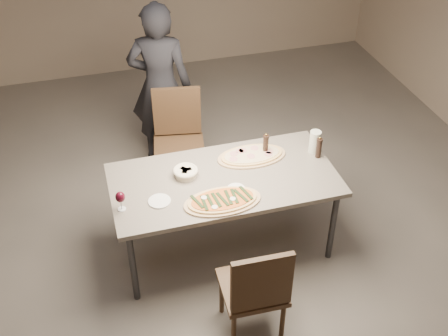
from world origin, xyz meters
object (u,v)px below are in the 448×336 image
object	(u,v)px
dining_table	(224,184)
carafe	(315,142)
ham_pizza	(252,156)
bread_basket	(186,172)
zucchini_pizza	(222,201)
pepper_mill_left	(266,144)
diner	(160,86)
chair_near	(256,288)
chair_far	(178,135)

from	to	relation	value
dining_table	carafe	world-z (taller)	carafe
ham_pizza	bread_basket	distance (m)	0.59
bread_basket	carafe	world-z (taller)	carafe
zucchini_pizza	pepper_mill_left	size ratio (longest dim) A/B	2.96
bread_basket	pepper_mill_left	xyz separation A→B (m)	(0.71, 0.12, 0.05)
bread_basket	diner	size ratio (longest dim) A/B	0.12
dining_table	zucchini_pizza	xyz separation A→B (m)	(-0.09, -0.28, 0.07)
ham_pizza	chair_near	distance (m)	1.23
ham_pizza	pepper_mill_left	world-z (taller)	pepper_mill_left
zucchini_pizza	dining_table	bearing A→B (deg)	85.26
dining_table	zucchini_pizza	world-z (taller)	zucchini_pizza
bread_basket	chair_near	distance (m)	1.12
dining_table	bread_basket	world-z (taller)	bread_basket
zucchini_pizza	chair_far	bearing A→B (deg)	107.00
carafe	chair_near	bearing A→B (deg)	-128.46
ham_pizza	diner	xyz separation A→B (m)	(-0.53, 1.23, 0.08)
bread_basket	chair_far	xyz separation A→B (m)	(0.12, 0.87, -0.24)
bread_basket	pepper_mill_left	distance (m)	0.72
carafe	chair_near	distance (m)	1.44
bread_basket	diner	distance (m)	1.33
dining_table	bread_basket	distance (m)	0.32
carafe	chair_far	bearing A→B (deg)	140.07
bread_basket	chair_near	xyz separation A→B (m)	(0.24, -1.06, -0.27)
chair_far	diner	bearing A→B (deg)	-71.77
dining_table	zucchini_pizza	bearing A→B (deg)	-108.27
chair_near	chair_far	world-z (taller)	chair_far
dining_table	carafe	xyz separation A→B (m)	(0.83, 0.14, 0.16)
bread_basket	zucchini_pizza	bearing A→B (deg)	-63.37
chair_near	chair_far	xyz separation A→B (m)	(-0.13, 1.93, 0.03)
ham_pizza	carafe	distance (m)	0.54
dining_table	diner	xyz separation A→B (m)	(-0.24, 1.44, 0.15)
bread_basket	chair_far	bearing A→B (deg)	82.32
pepper_mill_left	carafe	distance (m)	0.41
chair_far	diner	world-z (taller)	diner
dining_table	chair_far	xyz separation A→B (m)	(-0.17, 0.98, -0.14)
chair_near	diner	xyz separation A→B (m)	(-0.19, 2.39, 0.32)
zucchini_pizza	chair_near	world-z (taller)	chair_near
ham_pizza	chair_far	world-z (taller)	chair_far
carafe	diner	bearing A→B (deg)	129.44
carafe	chair_far	distance (m)	1.34
dining_table	chair_far	bearing A→B (deg)	99.79
ham_pizza	carafe	bearing A→B (deg)	-3.53
bread_basket	carafe	distance (m)	1.12
dining_table	chair_far	distance (m)	1.00
carafe	diner	world-z (taller)	diner
zucchini_pizza	ham_pizza	bearing A→B (deg)	64.78
diner	chair_far	bearing A→B (deg)	116.23
zucchini_pizza	ham_pizza	distance (m)	0.62
chair_near	chair_far	bearing A→B (deg)	95.82
pepper_mill_left	carafe	size ratio (longest dim) A/B	1.02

